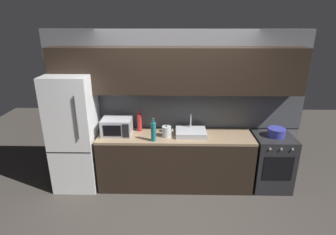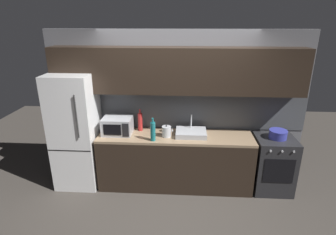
# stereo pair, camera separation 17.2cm
# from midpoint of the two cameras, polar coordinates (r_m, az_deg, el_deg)

# --- Properties ---
(ground_plane) EXTENTS (10.00, 10.00, 0.00)m
(ground_plane) POSITION_cam_midpoint_polar(r_m,az_deg,el_deg) (4.04, 2.22, -20.87)
(ground_plane) COLOR #3D3833
(back_wall) EXTENTS (4.20, 0.44, 2.50)m
(back_wall) POSITION_cam_midpoint_polar(r_m,az_deg,el_deg) (4.40, 2.91, 5.54)
(back_wall) COLOR slate
(back_wall) RESTS_ON ground
(counter_run) EXTENTS (2.46, 0.60, 0.90)m
(counter_run) POSITION_cam_midpoint_polar(r_m,az_deg,el_deg) (4.53, 2.61, -9.03)
(counter_run) COLOR black
(counter_run) RESTS_ON ground
(refrigerator) EXTENTS (0.68, 0.69, 1.87)m
(refrigerator) POSITION_cam_midpoint_polar(r_m,az_deg,el_deg) (4.62, -17.69, -2.71)
(refrigerator) COLOR white
(refrigerator) RESTS_ON ground
(oven_range) EXTENTS (0.60, 0.62, 0.90)m
(oven_range) POSITION_cam_midpoint_polar(r_m,az_deg,el_deg) (4.77, 22.03, -8.98)
(oven_range) COLOR #232326
(oven_range) RESTS_ON ground
(microwave) EXTENTS (0.46, 0.35, 0.27)m
(microwave) POSITION_cam_midpoint_polar(r_m,az_deg,el_deg) (4.40, -9.44, -1.75)
(microwave) COLOR #A8AAAF
(microwave) RESTS_ON counter_run
(sink_basin) EXTENTS (0.48, 0.38, 0.30)m
(sink_basin) POSITION_cam_midpoint_polar(r_m,az_deg,el_deg) (4.34, 5.98, -3.21)
(sink_basin) COLOR #ADAFB5
(sink_basin) RESTS_ON counter_run
(kettle) EXTENTS (0.18, 0.14, 0.19)m
(kettle) POSITION_cam_midpoint_polar(r_m,az_deg,el_deg) (4.26, 0.84, -2.95)
(kettle) COLOR #B7BABF
(kettle) RESTS_ON counter_run
(wine_bottle_red) EXTENTS (0.07, 0.07, 0.37)m
(wine_bottle_red) POSITION_cam_midpoint_polar(r_m,az_deg,el_deg) (4.48, -4.76, -0.87)
(wine_bottle_red) COLOR #A82323
(wine_bottle_red) RESTS_ON counter_run
(wine_bottle_teal) EXTENTS (0.08, 0.08, 0.36)m
(wine_bottle_teal) POSITION_cam_midpoint_polar(r_m,az_deg,el_deg) (4.09, -1.98, -2.90)
(wine_bottle_teal) COLOR #19666B
(wine_bottle_teal) RESTS_ON counter_run
(mug_dark) EXTENTS (0.08, 0.08, 0.09)m
(mug_dark) POSITION_cam_midpoint_polar(r_m,az_deg,el_deg) (4.45, 0.61, -2.47)
(mug_dark) COLOR black
(mug_dark) RESTS_ON counter_run
(cooking_pot) EXTENTS (0.27, 0.27, 0.13)m
(cooking_pot) POSITION_cam_midpoint_polar(r_m,az_deg,el_deg) (4.57, 23.06, -3.25)
(cooking_pot) COLOR #333899
(cooking_pot) RESTS_ON oven_range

